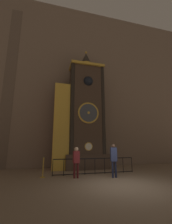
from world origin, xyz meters
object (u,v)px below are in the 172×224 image
at_px(visitor_far, 114,157).
at_px(stanchion_post, 43,171).
at_px(clock_tower, 81,114).
at_px(visitor_near, 76,159).

xyz_separation_m(visitor_far, stanchion_post, (-3.76, 1.04, -0.72)).
relative_size(clock_tower, stanchion_post, 9.46).
bearing_deg(clock_tower, visitor_near, -107.58).
distance_m(visitor_near, visitor_far, 2.08).
relative_size(visitor_near, visitor_far, 0.91).
xyz_separation_m(visitor_near, visitor_far, (2.03, -0.41, 0.09)).
bearing_deg(stanchion_post, visitor_near, -20.03).
relative_size(visitor_far, stanchion_post, 1.70).
xyz_separation_m(clock_tower, visitor_near, (-0.97, -3.05, -3.14)).
bearing_deg(stanchion_post, visitor_far, -15.41).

